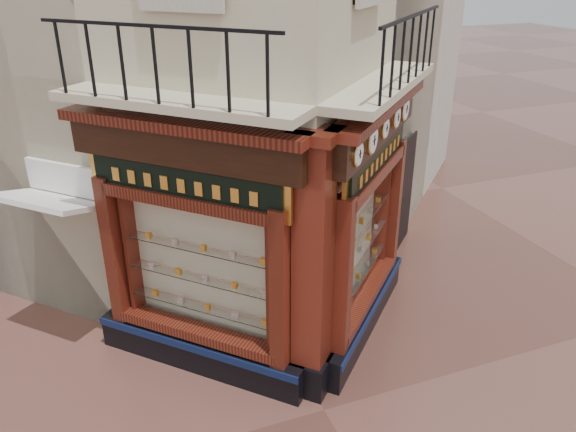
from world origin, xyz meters
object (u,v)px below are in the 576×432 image
corner_pilaster (313,275)px  clock_c (385,128)px  awning (73,336)px  signboard_right (377,159)px  clock_a (357,154)px  clock_b (372,140)px  signboard_left (184,184)px  clock_d (396,117)px  clock_e (405,109)px

corner_pilaster → clock_c: 2.37m
awning → signboard_right: bearing=-153.2°
clock_a → signboard_right: 1.49m
corner_pilaster → clock_c: (1.45, 0.85, 1.67)m
corner_pilaster → clock_b: (1.00, 0.40, 1.67)m
clock_a → signboard_right: (0.91, 1.06, -0.52)m
signboard_left → corner_pilaster: bearing=-169.8°
corner_pilaster → clock_b: 1.99m
clock_d → signboard_right: (-0.46, -0.31, -0.52)m
clock_b → signboard_left: 2.59m
corner_pilaster → clock_a: corner_pilaster is taller
clock_b → signboard_right: (0.46, 0.62, -0.52)m
clock_b → clock_c: clock_b is taller
clock_c → signboard_right: bearing=42.2°
clock_c → corner_pilaster: bearing=165.3°
clock_b → clock_c: (0.45, 0.45, -0.00)m
clock_b → clock_e: same height
clock_b → signboard_left: clock_b is taller
corner_pilaster → clock_e: (2.32, 1.72, 1.67)m
clock_a → signboard_left: size_ratio=0.15×
clock_d → signboard_left: 3.44m
clock_b → signboard_right: size_ratio=0.19×
clock_a → clock_e: bearing=0.0°
signboard_left → signboard_right: (2.92, 0.00, -0.00)m
clock_b → clock_c: bearing=0.0°
clock_a → awning: 5.89m
clock_c → clock_a: bearing=-180.0°
clock_c → awning: (-4.73, 1.72, -3.62)m
corner_pilaster → signboard_left: size_ratio=1.76×
clock_b → signboard_right: 0.93m
clock_d → corner_pilaster: bearing=169.5°
clock_c → clock_d: 0.67m
clock_b → clock_d: size_ratio=1.13×
clock_c → clock_d: clock_d is taller
clock_d → awning: clock_d is taller
clock_a → clock_b: 0.63m
clock_a → clock_c: 1.27m
corner_pilaster → awning: size_ratio=2.52×
clock_c → signboard_left: (-2.91, 0.16, -0.52)m
clock_b → awning: 6.02m
clock_e → signboard_right: bearing=174.3°
clock_b → clock_e: size_ratio=1.00×
clock_c → awning: size_ratio=0.21×
corner_pilaster → signboard_right: (1.46, 1.01, 1.15)m
corner_pilaster → signboard_left: 2.12m
corner_pilaster → clock_d: corner_pilaster is taller
clock_a → awning: size_ratio=0.22×
clock_e → signboard_left: clock_e is taller
signboard_right → clock_b: bearing=-171.7°
signboard_right → corner_pilaster: bearing=169.8°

